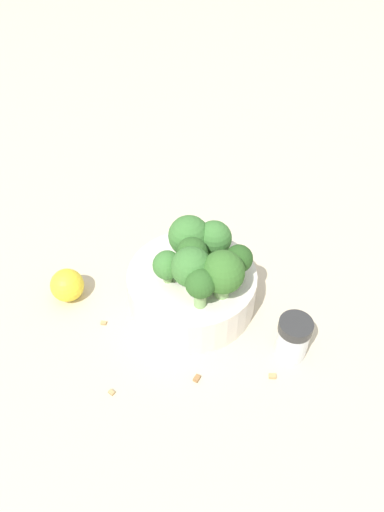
# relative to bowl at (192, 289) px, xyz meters

# --- Properties ---
(ground_plane) EXTENTS (3.00, 3.00, 0.00)m
(ground_plane) POSITION_rel_bowl_xyz_m (0.00, 0.00, -0.03)
(ground_plane) COLOR beige
(bowl) EXTENTS (0.16, 0.16, 0.05)m
(bowl) POSITION_rel_bowl_xyz_m (0.00, 0.00, 0.00)
(bowl) COLOR silver
(bowl) RESTS_ON ground_plane
(broccoli_floret_0) EXTENTS (0.05, 0.05, 0.06)m
(broccoli_floret_0) POSITION_rel_bowl_xyz_m (-0.02, 0.01, 0.06)
(broccoli_floret_0) COLOR #8EB770
(broccoli_floret_0) RESTS_ON bowl
(broccoli_floret_1) EXTENTS (0.04, 0.04, 0.05)m
(broccoli_floret_1) POSITION_rel_bowl_xyz_m (0.01, -0.04, 0.06)
(broccoli_floret_1) COLOR #8EB770
(broccoli_floret_1) RESTS_ON bowl
(broccoli_floret_2) EXTENTS (0.03, 0.03, 0.05)m
(broccoli_floret_2) POSITION_rel_bowl_xyz_m (-0.03, -0.05, 0.06)
(broccoli_floret_2) COLOR #84AD66
(broccoli_floret_2) RESTS_ON bowl
(broccoli_floret_3) EXTENTS (0.04, 0.04, 0.04)m
(broccoli_floret_3) POSITION_rel_bowl_xyz_m (0.01, 0.03, 0.05)
(broccoli_floret_3) COLOR #7A9E5B
(broccoli_floret_3) RESTS_ON bowl
(broccoli_floret_4) EXTENTS (0.04, 0.04, 0.06)m
(broccoli_floret_4) POSITION_rel_bowl_xyz_m (0.00, 0.00, 0.06)
(broccoli_floret_4) COLOR #7A9E5B
(broccoli_floret_4) RESTS_ON bowl
(broccoli_floret_5) EXTENTS (0.04, 0.04, 0.05)m
(broccoli_floret_5) POSITION_rel_bowl_xyz_m (-0.05, 0.02, 0.06)
(broccoli_floret_5) COLOR #84AD66
(broccoli_floret_5) RESTS_ON bowl
(broccoli_floret_6) EXTENTS (0.05, 0.05, 0.06)m
(broccoli_floret_6) POSITION_rel_bowl_xyz_m (-0.05, -0.01, 0.06)
(broccoli_floret_6) COLOR #84AD66
(broccoli_floret_6) RESTS_ON bowl
(broccoli_floret_7) EXTENTS (0.05, 0.05, 0.06)m
(broccoli_floret_7) POSITION_rel_bowl_xyz_m (0.03, -0.01, 0.06)
(broccoli_floret_7) COLOR #8EB770
(broccoli_floret_7) RESTS_ON bowl
(pepper_shaker) EXTENTS (0.04, 0.04, 0.06)m
(pepper_shaker) POSITION_rel_bowl_xyz_m (-0.13, -0.06, 0.00)
(pepper_shaker) COLOR silver
(pepper_shaker) RESTS_ON ground_plane
(lemon_wedge) EXTENTS (0.04, 0.04, 0.04)m
(lemon_wedge) POSITION_rel_bowl_xyz_m (0.09, 0.13, -0.01)
(lemon_wedge) COLOR yellow
(lemon_wedge) RESTS_ON ground_plane
(almond_crumb_0) EXTENTS (0.01, 0.01, 0.01)m
(almond_crumb_0) POSITION_rel_bowl_xyz_m (0.03, 0.11, -0.02)
(almond_crumb_0) COLOR tan
(almond_crumb_0) RESTS_ON ground_plane
(almond_crumb_1) EXTENTS (0.01, 0.01, 0.01)m
(almond_crumb_1) POSITION_rel_bowl_xyz_m (-0.10, 0.05, -0.02)
(almond_crumb_1) COLOR olive
(almond_crumb_1) RESTS_ON ground_plane
(almond_crumb_2) EXTENTS (0.01, 0.01, 0.01)m
(almond_crumb_2) POSITION_rel_bowl_xyz_m (-0.07, 0.15, -0.02)
(almond_crumb_2) COLOR tan
(almond_crumb_2) RESTS_ON ground_plane
(almond_crumb_3) EXTENTS (0.01, 0.01, 0.01)m
(almond_crumb_3) POSITION_rel_bowl_xyz_m (-0.14, -0.02, -0.02)
(almond_crumb_3) COLOR tan
(almond_crumb_3) RESTS_ON ground_plane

